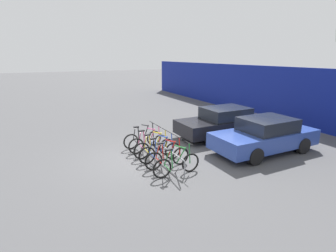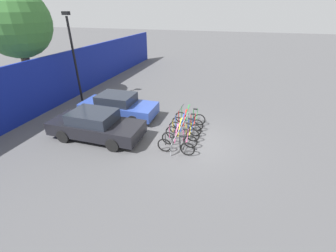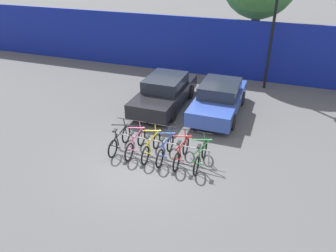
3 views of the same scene
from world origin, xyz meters
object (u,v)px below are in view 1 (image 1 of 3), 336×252
at_px(bike_rack, 161,146).
at_px(car_blue, 265,135).
at_px(bicycle_pink, 148,143).
at_px(bicycle_green, 177,164).
at_px(bicycle_black, 143,139).
at_px(bicycle_red, 167,157).
at_px(bicycle_yellow, 155,148).
at_px(car_black, 224,122).
at_px(bicycle_blue, 160,152).

distance_m(bike_rack, car_blue, 4.23).
distance_m(bicycle_pink, bicycle_green, 2.39).
xyz_separation_m(bicycle_black, bicycle_red, (2.34, 0.00, 0.00)).
relative_size(bike_rack, bicycle_green, 2.08).
bearing_deg(bicycle_red, bike_rack, 172.22).
distance_m(bicycle_yellow, car_black, 4.24).
bearing_deg(bicycle_red, bicycle_black, -177.66).
bearing_deg(bike_rack, bicycle_black, -174.37).
distance_m(bicycle_blue, car_black, 4.40).
bearing_deg(bicycle_pink, bicycle_red, -3.94).
relative_size(bicycle_blue, bicycle_red, 1.00).
xyz_separation_m(bicycle_blue, bicycle_red, (0.58, 0.00, 0.00)).
bearing_deg(bicycle_green, bicycle_black, -178.72).
bearing_deg(car_blue, bicycle_black, -122.86).
relative_size(bicycle_black, bicycle_yellow, 1.00).
relative_size(bicycle_red, car_blue, 0.39).
bearing_deg(bicycle_pink, bicycle_black, 176.06).
distance_m(bike_rack, bicycle_blue, 0.31).
bearing_deg(bicycle_yellow, bicycle_black, 179.37).
relative_size(bicycle_yellow, car_black, 0.37).
bearing_deg(bicycle_yellow, car_black, 103.31).
distance_m(bicycle_black, car_blue, 5.01).
height_order(bicycle_yellow, car_blue, car_blue).
distance_m(bicycle_red, bicycle_green, 0.68).
height_order(bike_rack, bicycle_black, bicycle_black).
xyz_separation_m(bicycle_pink, bicycle_green, (2.39, 0.00, 0.00)).
bearing_deg(bicycle_black, bike_rack, 2.27).
bearing_deg(bicycle_green, bicycle_pink, -178.72).
bearing_deg(car_black, bicycle_pink, -84.23).
bearing_deg(car_black, bicycle_yellow, -76.06).
bearing_deg(bicycle_red, bicycle_green, 2.34).
bearing_deg(bike_rack, bicycle_blue, -30.75).
distance_m(bicycle_black, bicycle_blue, 1.76).
bearing_deg(bike_rack, bicycle_green, -5.63).
xyz_separation_m(bike_rack, bicycle_yellow, (-0.27, -0.15, -0.11)).
xyz_separation_m(bicycle_blue, car_black, (-1.54, 4.11, 0.31)).
xyz_separation_m(bicycle_green, car_blue, (-0.31, 4.20, 0.31)).
bearing_deg(bike_rack, car_black, 108.10).
relative_size(bike_rack, car_black, 0.78).
distance_m(bike_rack, car_black, 4.17).
height_order(bicycle_blue, bicycle_red, same).
distance_m(bicycle_black, bicycle_pink, 0.63).
bearing_deg(bicycle_pink, car_black, 91.83).
bearing_deg(bicycle_black, bicycle_pink, -3.36).
xyz_separation_m(bicycle_black, bicycle_green, (3.02, 0.00, 0.00)).
distance_m(bicycle_yellow, bicycle_red, 1.11).
relative_size(bicycle_black, car_black, 0.37).
height_order(bicycle_pink, car_blue, car_blue).
distance_m(bicycle_blue, bicycle_green, 1.26).
bearing_deg(car_blue, bicycle_red, -95.04).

